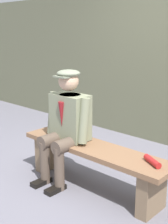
# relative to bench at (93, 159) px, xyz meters

# --- Properties ---
(ground_plane) EXTENTS (30.00, 30.00, 0.00)m
(ground_plane) POSITION_rel_bench_xyz_m (0.00, 0.00, -0.33)
(ground_plane) COLOR slate
(bench) EXTENTS (1.78, 0.42, 0.47)m
(bench) POSITION_rel_bench_xyz_m (0.00, 0.00, 0.00)
(bench) COLOR brown
(bench) RESTS_ON ground
(seated_man) EXTENTS (0.60, 0.59, 1.25)m
(seated_man) POSITION_rel_bench_xyz_m (0.34, 0.07, 0.36)
(seated_man) COLOR gray
(seated_man) RESTS_ON ground
(rolled_magazine) EXTENTS (0.23, 0.16, 0.06)m
(rolled_magazine) POSITION_rel_bench_xyz_m (-0.69, -0.03, 0.17)
(rolled_magazine) COLOR #B21E1E
(rolled_magazine) RESTS_ON bench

